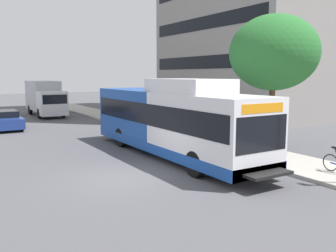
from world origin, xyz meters
TOP-DOWN VIEW (x-y plane):
  - ground_plane at (0.00, 8.00)m, footprint 120.00×120.00m
  - sidewalk_curb at (7.00, 6.00)m, footprint 3.00×56.00m
  - transit_bus at (3.52, 2.23)m, footprint 2.58×12.25m
  - street_tree_near_stop at (8.09, 0.31)m, footprint 4.24×4.24m
  - parked_car_far_lane at (-1.95, 15.59)m, footprint 1.80×4.50m
  - box_truck_background at (2.44, 22.90)m, footprint 2.32×7.01m

SIDE VIEW (x-z plane):
  - ground_plane at x=0.00m, z-range 0.00..0.00m
  - sidewalk_curb at x=7.00m, z-range 0.00..0.14m
  - parked_car_far_lane at x=-1.95m, z-range 0.00..1.33m
  - transit_bus at x=3.52m, z-range -0.12..3.53m
  - box_truck_background at x=2.44m, z-range 0.12..3.37m
  - street_tree_near_stop at x=8.09m, z-range 1.59..8.13m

